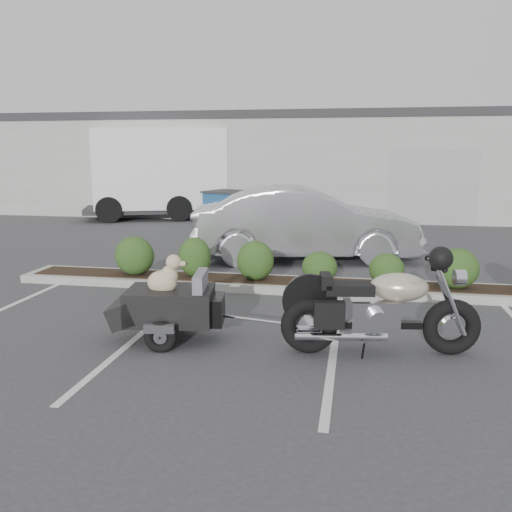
% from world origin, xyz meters
% --- Properties ---
extents(ground, '(90.00, 90.00, 0.00)m').
position_xyz_m(ground, '(0.00, 0.00, 0.00)').
color(ground, '#38383A').
rests_on(ground, ground).
extents(planter_kerb, '(12.00, 1.00, 0.15)m').
position_xyz_m(planter_kerb, '(1.00, 2.20, 0.07)').
color(planter_kerb, '#9E9E93').
rests_on(planter_kerb, ground).
extents(building, '(26.00, 10.00, 4.00)m').
position_xyz_m(building, '(0.00, 17.00, 2.00)').
color(building, '#9EA099').
rests_on(building, ground).
extents(motorcycle, '(2.52, 0.98, 1.45)m').
position_xyz_m(motorcycle, '(1.77, -0.89, 0.58)').
color(motorcycle, black).
rests_on(motorcycle, ground).
extents(pet_trailer, '(2.04, 1.16, 1.20)m').
position_xyz_m(pet_trailer, '(-1.02, -0.87, 0.51)').
color(pet_trailer, black).
rests_on(pet_trailer, ground).
extents(sedan, '(5.49, 2.82, 1.72)m').
position_xyz_m(sedan, '(0.25, 5.02, 0.86)').
color(sedan, silver).
rests_on(sedan, ground).
extents(dumpster, '(2.23, 1.85, 1.25)m').
position_xyz_m(dumpster, '(-2.51, 9.84, 0.64)').
color(dumpster, navy).
rests_on(dumpster, ground).
extents(delivery_truck, '(7.66, 4.75, 3.35)m').
position_xyz_m(delivery_truck, '(-5.23, 12.55, 1.61)').
color(delivery_truck, white).
rests_on(delivery_truck, ground).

